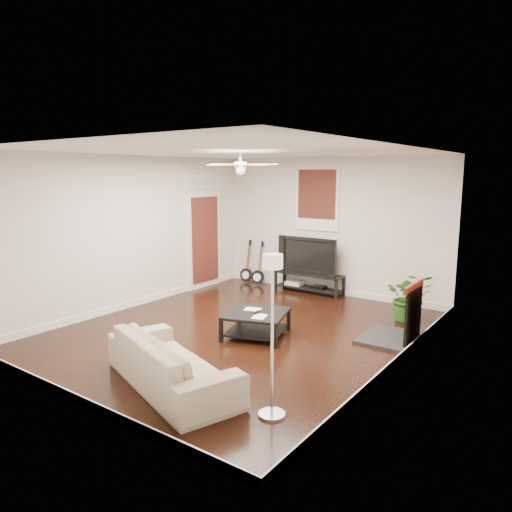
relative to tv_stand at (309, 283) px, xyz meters
The scene contains 14 objects.
room 3.04m from the tv_stand, 82.90° to the right, with size 5.01×6.01×2.81m.
brick_accent 3.55m from the tv_stand, 32.13° to the right, with size 0.02×2.20×2.80m, color brown.
fireplace 3.12m from the tv_stand, 34.95° to the right, with size 0.80×1.10×0.92m, color black.
window_back 1.75m from the tv_stand, 76.25° to the left, with size 1.00×0.06×1.30m, color #35150E.
door_left 2.52m from the tv_stand, 157.39° to the right, with size 0.08×1.00×2.50m, color white.
tv_stand is the anchor object (origin of this frame).
tv 0.59m from the tv_stand, 90.00° to the left, with size 1.33×0.17×0.77m, color black.
coffee_table 2.92m from the tv_stand, 76.52° to the right, with size 0.89×0.89×0.37m, color black.
sofa 4.93m from the tv_stand, 79.50° to the right, with size 2.09×0.82×0.61m, color #BEA68F.
floor_lamp 5.29m from the tv_stand, 64.65° to the right, with size 0.28×0.28×1.71m, color silver, non-canonical shape.
potted_plant 2.47m from the tv_stand, 17.30° to the right, with size 0.77×0.66×0.85m, color #235E1A.
guitar_left 1.65m from the tv_stand, behind, with size 0.30×0.21×0.98m, color black, non-canonical shape.
guitar_right 1.30m from the tv_stand, behind, with size 0.30×0.21×0.98m, color black, non-canonical shape.
ceiling_fan 3.68m from the tv_stand, 82.90° to the right, with size 1.24×1.24×0.32m, color white, non-canonical shape.
Camera 1 is at (4.42, -5.74, 2.47)m, focal length 33.25 mm.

